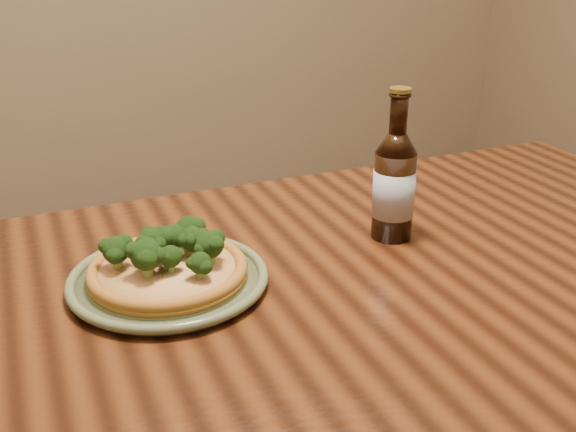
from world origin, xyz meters
name	(u,v)px	position (x,y,z in m)	size (l,w,h in m)	color
table	(302,363)	(0.00, 0.10, 0.66)	(1.60, 0.90, 0.75)	#46220F
plate	(169,279)	(-0.15, 0.22, 0.76)	(0.28, 0.28, 0.02)	#5B6A49
pizza	(168,265)	(-0.15, 0.22, 0.78)	(0.22, 0.22, 0.07)	#A26B24
beer_bottle	(394,184)	(0.22, 0.24, 0.84)	(0.07, 0.07, 0.24)	black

